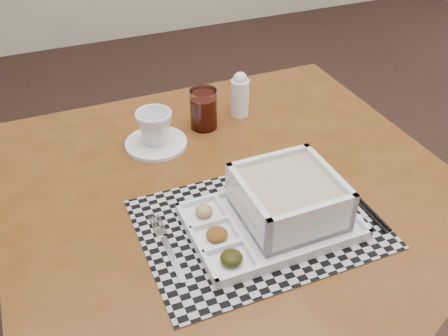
{
  "coord_description": "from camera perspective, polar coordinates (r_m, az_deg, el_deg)",
  "views": [
    {
      "loc": [
        -0.95,
        -1.0,
        1.4
      ],
      "look_at": [
        -0.64,
        -0.24,
        0.8
      ],
      "focal_mm": 40.0,
      "sensor_mm": 36.0,
      "label": 1
    }
  ],
  "objects": [
    {
      "name": "saucer",
      "position": [
        1.22,
        -7.76,
        2.8
      ],
      "size": [
        0.15,
        0.15,
        0.01
      ],
      "primitive_type": "cylinder",
      "color": "white",
      "rests_on": "dining_table"
    },
    {
      "name": "dining_table",
      "position": [
        1.12,
        1.35,
        -5.41
      ],
      "size": [
        0.97,
        0.97,
        0.73
      ],
      "color": "#562A0F",
      "rests_on": "ground"
    },
    {
      "name": "chopsticks",
      "position": [
        1.08,
        14.51,
        -2.98
      ],
      "size": [
        0.02,
        0.24,
        0.01
      ],
      "color": "black",
      "rests_on": "placemat"
    },
    {
      "name": "creamer_bottle",
      "position": [
        1.31,
        1.83,
        8.37
      ],
      "size": [
        0.05,
        0.05,
        0.12
      ],
      "color": "white",
      "rests_on": "dining_table"
    },
    {
      "name": "fork",
      "position": [
        0.95,
        -6.55,
        -8.77
      ],
      "size": [
        0.02,
        0.19,
        0.0
      ],
      "color": "silver",
      "rests_on": "placemat"
    },
    {
      "name": "placemat",
      "position": [
        0.99,
        4.0,
        -6.38
      ],
      "size": [
        0.46,
        0.34,
        0.0
      ],
      "primitive_type": "cube",
      "rotation": [
        0.0,
        0.0,
        0.0
      ],
      "color": "#A4A5AC",
      "rests_on": "dining_table"
    },
    {
      "name": "cup",
      "position": [
        1.2,
        -7.93,
        4.63
      ],
      "size": [
        0.11,
        0.11,
        0.08
      ],
      "primitive_type": "imported",
      "rotation": [
        0.0,
        0.0,
        0.25
      ],
      "color": "white",
      "rests_on": "saucer"
    },
    {
      "name": "floor",
      "position": [
        1.97,
        14.87,
        -10.57
      ],
      "size": [
        5.0,
        5.0,
        0.0
      ],
      "primitive_type": "plane",
      "color": "black",
      "rests_on": "ground"
    },
    {
      "name": "spoon",
      "position": [
        1.12,
        11.99,
        -1.11
      ],
      "size": [
        0.04,
        0.18,
        0.01
      ],
      "color": "silver",
      "rests_on": "placemat"
    },
    {
      "name": "serving_tray",
      "position": [
        0.98,
        6.73,
        -4.25
      ],
      "size": [
        0.32,
        0.22,
        0.1
      ],
      "color": "white",
      "rests_on": "placemat"
    },
    {
      "name": "juice_glass",
      "position": [
        1.26,
        -2.34,
        6.61
      ],
      "size": [
        0.07,
        0.07,
        0.1
      ],
      "color": "white",
      "rests_on": "dining_table"
    }
  ]
}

